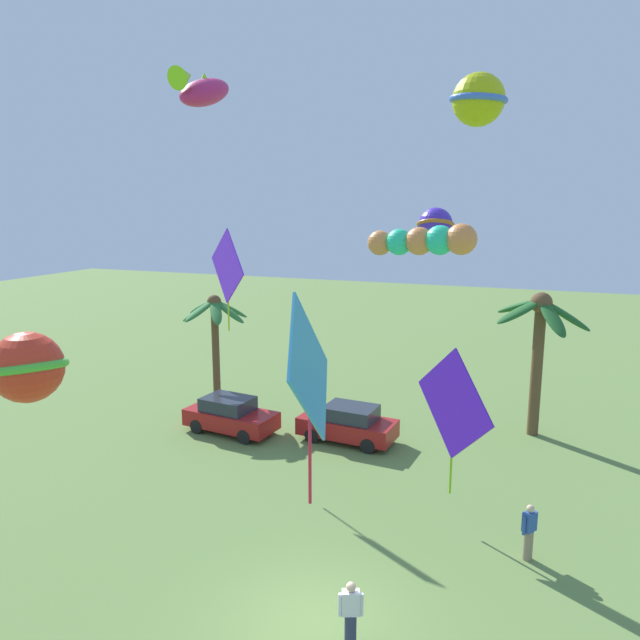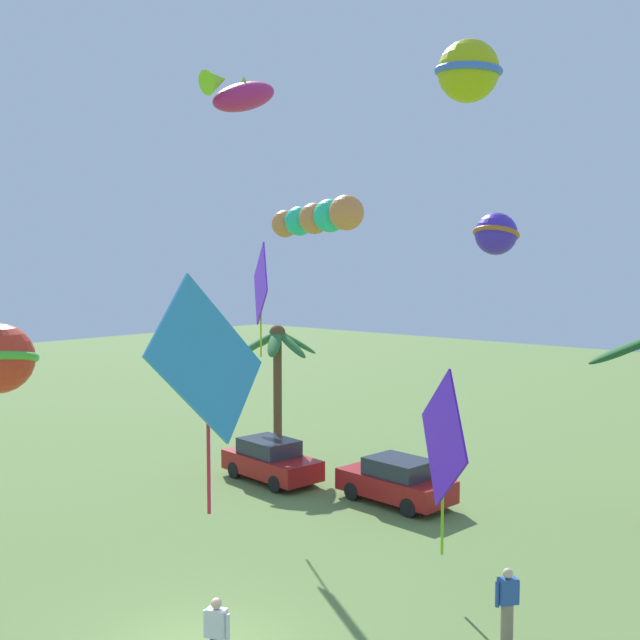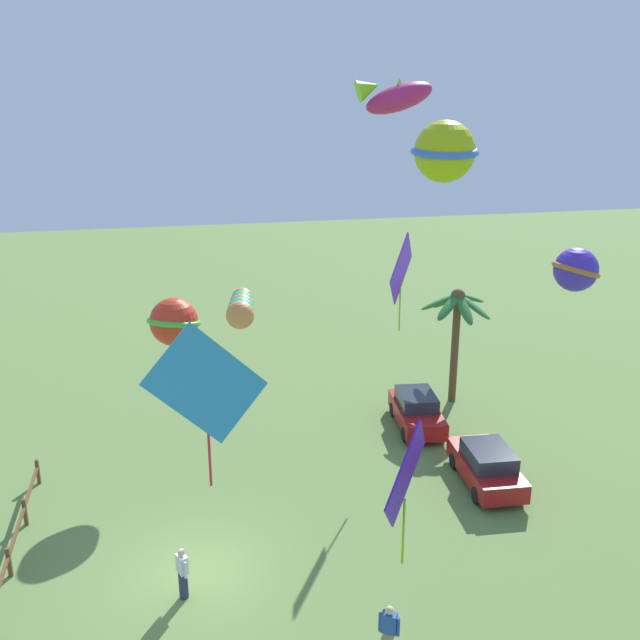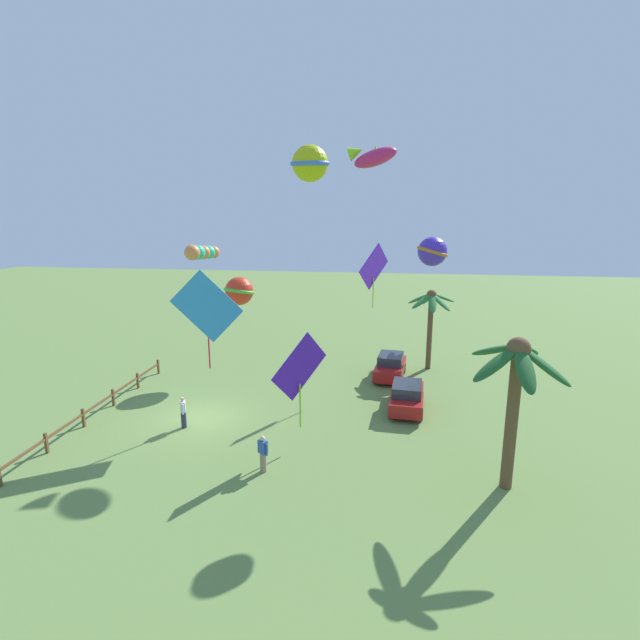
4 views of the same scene
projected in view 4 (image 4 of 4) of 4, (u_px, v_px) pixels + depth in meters
name	position (u px, v px, depth m)	size (l,w,h in m)	color
ground_plane	(200.00, 419.00, 24.57)	(120.00, 120.00, 0.00)	olive
palm_tree_0	(431.00, 308.00, 31.49)	(3.23, 3.29, 5.41)	brown
palm_tree_1	(516.00, 377.00, 17.54)	(3.91, 3.76, 6.03)	brown
rail_fence	(99.00, 405.00, 24.85)	(13.40, 0.12, 0.95)	brown
parked_car_0	(390.00, 366.00, 30.49)	(4.07, 2.14, 1.51)	#A51919
parked_car_1	(407.00, 396.00, 25.59)	(4.02, 2.00, 1.51)	#A51919
spectator_0	(263.00, 453.00, 19.46)	(0.40, 0.47, 1.59)	gray
spectator_1	(183.00, 412.00, 23.43)	(0.52, 0.36, 1.59)	#2D3351
kite_ball_0	(432.00, 251.00, 20.69)	(1.57, 1.56, 1.27)	#4026BA
kite_diamond_1	(207.00, 308.00, 23.46)	(0.61, 3.56, 4.99)	#3091CC
kite_fish_2	(372.00, 157.00, 27.73)	(1.49, 3.09, 1.67)	#BF2160
kite_ball_3	(239.00, 291.00, 30.96)	(2.81, 2.81, 1.84)	red
kite_diamond_4	(300.00, 368.00, 20.87)	(2.51, 2.02, 4.41)	#4616BA
kite_diamond_5	(374.00, 267.00, 28.48)	(2.31, 1.67, 3.91)	#7029F2
kite_ball_6	(310.00, 163.00, 18.66)	(1.78, 1.77, 1.42)	#ADBB11
kite_tube_7	(202.00, 252.00, 20.47)	(2.40, 0.85, 0.73)	#E18241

